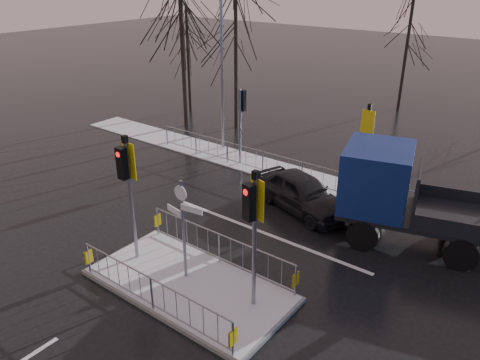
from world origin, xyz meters
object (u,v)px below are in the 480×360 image
Objects in this scene: street_lamp_left at (223,58)px; car_far_lane at (302,193)px; traffic_island at (188,276)px; flatbed_truck at (406,194)px.

car_far_lane is at bearing -27.44° from street_lamp_left.
street_lamp_left is (-6.42, 9.49, 4.10)m from traffic_island.
street_lamp_left is at bearing 80.53° from car_far_lane.
car_far_lane is (0.13, 6.09, 0.32)m from traffic_island.
flatbed_truck is (3.86, 6.24, 1.30)m from traffic_island.
traffic_island is 0.82× the size of flatbed_truck.
street_lamp_left is (-10.28, 3.25, 2.80)m from flatbed_truck.
traffic_island is at bearing -121.76° from flatbed_truck.
car_far_lane is 0.57× the size of flatbed_truck.
flatbed_truck is at bearing -17.55° from street_lamp_left.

